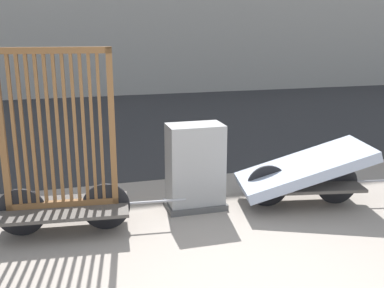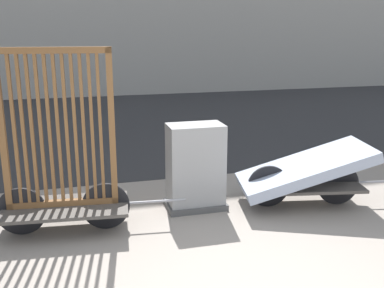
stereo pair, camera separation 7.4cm
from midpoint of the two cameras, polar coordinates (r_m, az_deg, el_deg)
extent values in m
cube|color=#2D2D30|center=(11.61, -8.53, 2.80)|extent=(56.00, 9.27, 0.01)
cube|color=#4C4742|center=(5.50, -16.31, -7.78)|extent=(1.54, 0.90, 0.04)
cylinder|color=black|center=(5.48, -11.26, -7.80)|extent=(0.57, 0.09, 0.57)
cylinder|color=black|center=(5.59, -21.24, -8.09)|extent=(0.57, 0.09, 0.57)
cylinder|color=gray|center=(5.49, -4.85, -7.29)|extent=(0.70, 0.10, 0.03)
cube|color=brown|center=(5.48, -16.35, -7.25)|extent=(1.26, 0.19, 0.07)
cube|color=brown|center=(5.12, -17.77, 11.26)|extent=(1.26, 0.19, 0.07)
cube|color=brown|center=(5.34, -23.38, 1.36)|extent=(0.08, 0.08, 1.82)
cube|color=brown|center=(5.19, -10.51, 1.99)|extent=(0.08, 0.08, 1.82)
cube|color=brown|center=(5.31, -22.03, 1.43)|extent=(0.04, 0.05, 1.75)
cube|color=brown|center=(5.29, -21.04, 1.48)|extent=(0.04, 0.05, 1.75)
cube|color=brown|center=(5.27, -20.05, 1.53)|extent=(0.04, 0.05, 1.75)
cube|color=brown|center=(5.26, -19.05, 1.58)|extent=(0.04, 0.05, 1.75)
cube|color=brown|center=(5.24, -18.04, 1.63)|extent=(0.04, 0.05, 1.75)
cube|color=brown|center=(5.23, -17.03, 1.68)|extent=(0.04, 0.05, 1.75)
cube|color=brown|center=(5.22, -16.02, 1.73)|extent=(0.04, 0.05, 1.75)
cube|color=brown|center=(5.21, -15.00, 1.78)|extent=(0.04, 0.05, 1.75)
cube|color=brown|center=(5.21, -13.98, 1.83)|extent=(0.04, 0.05, 1.75)
cube|color=brown|center=(5.20, -12.95, 1.88)|extent=(0.04, 0.05, 1.75)
cube|color=brown|center=(5.20, -11.92, 1.93)|extent=(0.04, 0.05, 1.75)
cube|color=#4C4742|center=(6.25, 13.54, -4.88)|extent=(1.59, 1.01, 0.04)
cylinder|color=black|center=(6.43, 17.60, -4.82)|extent=(0.57, 0.14, 0.57)
cylinder|color=black|center=(6.12, 9.25, -5.27)|extent=(0.57, 0.14, 0.57)
cylinder|color=gray|center=(6.68, 22.44, -4.34)|extent=(0.69, 0.16, 0.03)
cube|color=#9EA8BC|center=(6.18, 13.66, -2.96)|extent=(1.85, 1.21, 0.65)
cube|color=#4C4C4C|center=(6.08, 0.04, -7.68)|extent=(0.78, 0.49, 0.08)
cube|color=gray|center=(5.90, 0.04, -2.92)|extent=(0.72, 0.43, 1.14)
camera|label=1|loc=(0.04, -90.39, -0.10)|focal=42.00mm
camera|label=2|loc=(0.04, 89.61, 0.10)|focal=42.00mm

